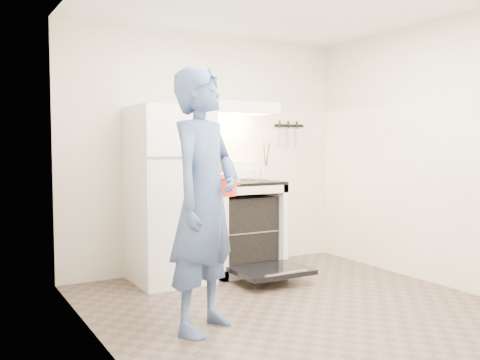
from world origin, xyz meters
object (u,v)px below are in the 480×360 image
at_px(refrigerator, 170,195).
at_px(dutch_oven, 218,187).
at_px(stove_body, 241,228).
at_px(person, 204,200).
at_px(tea_kettle, 213,167).

distance_m(refrigerator, dutch_oven, 1.07).
xyz_separation_m(stove_body, person, (-1.11, -1.43, 0.48)).
bearing_deg(refrigerator, stove_body, 1.77).
bearing_deg(person, stove_body, 18.73).
bearing_deg(stove_body, dutch_oven, -127.18).
bearing_deg(dutch_oven, refrigerator, 89.26).
bearing_deg(person, tea_kettle, 27.91).
bearing_deg(dutch_oven, person, -130.10).
xyz_separation_m(stove_body, tea_kettle, (-0.26, 0.13, 0.64)).
distance_m(stove_body, dutch_oven, 1.47).
relative_size(refrigerator, dutch_oven, 4.64).
bearing_deg(refrigerator, person, -102.08).
relative_size(tea_kettle, dutch_oven, 0.79).
height_order(refrigerator, dutch_oven, refrigerator).
distance_m(refrigerator, stove_body, 0.90).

